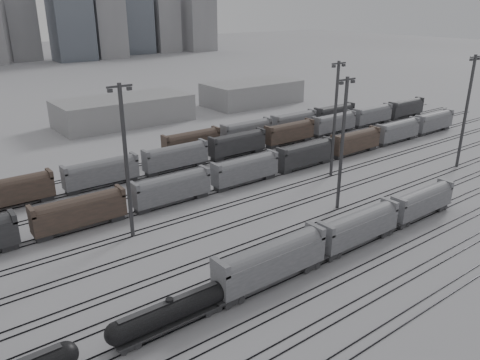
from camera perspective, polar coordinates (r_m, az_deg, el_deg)
ground at (r=69.93m, az=11.72°, el=-9.45°), size 900.00×900.00×0.00m
tracks at (r=80.89m, az=2.45°, el=-4.58°), size 220.00×71.50×0.16m
tank_car_b at (r=55.08m, az=-8.50°, el=-15.63°), size 15.34×2.56×3.79m
hopper_car_a at (r=61.32m, az=3.80°, el=-9.63°), size 16.73×3.32×5.98m
hopper_car_b at (r=72.83m, az=14.27°, el=-5.40°), size 15.19×3.02×5.43m
hopper_car_c at (r=85.59m, az=21.30°, el=-2.34°), size 14.35×2.85×5.13m
light_mast_b at (r=71.90m, az=-13.72°, el=2.46°), size 3.87×0.62×24.18m
light_mast_c at (r=82.33m, az=12.38°, el=4.60°), size 3.75×0.60×23.46m
light_mast_d at (r=99.00m, az=11.50°, el=7.54°), size 3.84×0.62×24.03m
light_mast_e at (r=113.50m, az=25.87°, el=7.75°), size 3.96×0.63×24.74m
bg_string_near at (r=94.95m, az=0.64°, el=1.14°), size 151.00×3.00×5.60m
bg_string_mid at (r=112.83m, az=-0.32°, el=4.34°), size 151.00×3.00×5.60m
bg_string_far at (r=129.45m, az=3.79°, el=6.45°), size 66.00×3.00×5.60m
warehouse_mid at (r=148.44m, az=-13.93°, el=8.22°), size 40.00×18.00×8.00m
warehouse_right at (r=173.84m, az=1.50°, el=10.58°), size 35.00×18.00×8.00m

